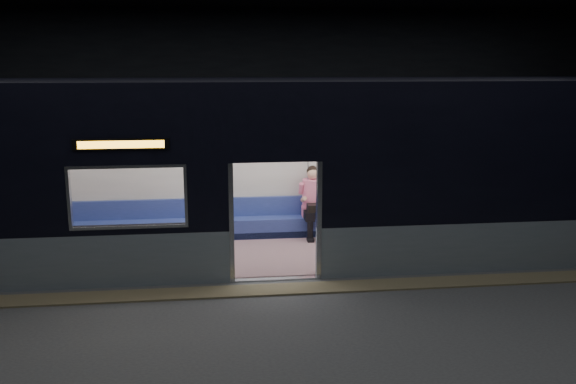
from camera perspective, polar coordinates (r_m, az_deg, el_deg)
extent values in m
cube|color=#47494C|center=(9.60, -0.51, -10.39)|extent=(24.00, 14.00, 0.01)
cube|color=black|center=(15.87, -3.36, 7.85)|extent=(24.00, 0.04, 5.00)
cube|color=#8C7F59|center=(10.10, -0.86, -9.10)|extent=(22.80, 0.50, 0.03)
cube|color=#85919F|center=(11.91, 22.82, -4.55)|extent=(8.30, 0.12, 0.90)
cube|color=black|center=(11.58, 23.46, 3.07)|extent=(8.30, 0.12, 2.30)
cube|color=black|center=(9.98, -1.22, 6.10)|extent=(1.40, 0.12, 1.15)
cube|color=#B7BABC|center=(10.23, -5.31, -2.93)|extent=(0.08, 0.14, 2.05)
cube|color=#B7BABC|center=(10.37, 2.90, -2.69)|extent=(0.08, 0.14, 2.05)
cube|color=black|center=(9.99, -15.33, 4.32)|extent=(1.50, 0.04, 0.18)
cube|color=#FFA923|center=(9.98, -15.34, 4.32)|extent=(1.34, 0.03, 0.12)
cube|color=#BBB7AB|center=(12.96, -2.46, 2.90)|extent=(18.00, 0.12, 3.20)
cube|color=black|center=(11.37, -1.96, 10.11)|extent=(18.00, 3.00, 0.15)
cube|color=#846068|center=(11.93, -1.85, -5.72)|extent=(17.76, 2.76, 0.04)
cube|color=#BBB7AB|center=(11.43, -1.93, 5.47)|extent=(17.76, 2.76, 0.10)
cube|color=navy|center=(12.93, -2.30, -3.26)|extent=(11.00, 0.48, 0.41)
cube|color=navy|center=(13.02, -2.38, -1.32)|extent=(11.00, 0.10, 0.40)
cube|color=#6D4F52|center=(11.03, -18.79, -6.65)|extent=(4.40, 0.48, 0.41)
cube|color=#6D4F52|center=(11.60, 15.18, -5.50)|extent=(4.40, 0.48, 0.41)
cylinder|color=silver|center=(10.49, -6.52, -1.76)|extent=(0.04, 0.04, 2.26)
cylinder|color=silver|center=(12.69, -6.61, 0.67)|extent=(0.04, 0.04, 2.26)
cylinder|color=silver|center=(10.66, 3.74, -1.47)|extent=(0.04, 0.04, 2.26)
cylinder|color=silver|center=(12.84, 1.89, 0.87)|extent=(0.04, 0.04, 2.26)
cylinder|color=silver|center=(12.55, -2.35, 4.22)|extent=(11.00, 0.03, 0.03)
cube|color=black|center=(12.73, 1.94, -2.14)|extent=(0.19, 0.52, 0.18)
cube|color=black|center=(12.76, 2.98, -2.11)|extent=(0.19, 0.52, 0.18)
cylinder|color=black|center=(12.57, 2.09, -3.66)|extent=(0.12, 0.12, 0.43)
cylinder|color=black|center=(12.61, 3.15, -3.63)|extent=(0.12, 0.12, 0.43)
cube|color=pink|center=(12.95, 2.30, -1.80)|extent=(0.45, 0.25, 0.22)
cylinder|color=pink|center=(12.89, 2.29, -0.07)|extent=(0.46, 0.46, 0.58)
sphere|color=tan|center=(12.79, 2.32, 1.71)|extent=(0.23, 0.23, 0.23)
sphere|color=black|center=(12.83, 2.29, 1.95)|extent=(0.25, 0.25, 0.25)
cube|color=black|center=(12.62, 2.52, -1.49)|extent=(0.35, 0.32, 0.15)
cube|color=white|center=(13.37, 9.03, 2.41)|extent=(0.93, 0.03, 0.61)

